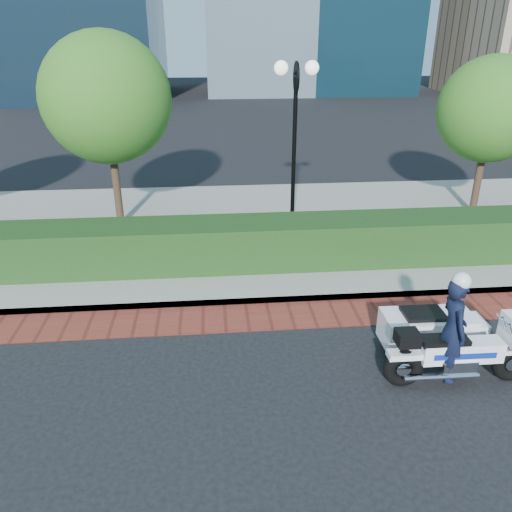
{
  "coord_description": "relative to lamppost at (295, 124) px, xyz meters",
  "views": [
    {
      "loc": [
        -1.0,
        -6.59,
        4.87
      ],
      "look_at": [
        -0.2,
        2.1,
        1.0
      ],
      "focal_mm": 35.0,
      "sensor_mm": 36.0,
      "label": 1
    }
  ],
  "objects": [
    {
      "name": "ground",
      "position": [
        -1.0,
        -5.2,
        -2.96
      ],
      "size": [
        120.0,
        120.0,
        0.0
      ],
      "primitive_type": "plane",
      "color": "black",
      "rests_on": "ground"
    },
    {
      "name": "brick_strip",
      "position": [
        -1.0,
        -3.7,
        -2.95
      ],
      "size": [
        60.0,
        1.0,
        0.01
      ],
      "primitive_type": "cube",
      "color": "maroon",
      "rests_on": "ground"
    },
    {
      "name": "sidewalk",
      "position": [
        -1.0,
        0.8,
        -2.88
      ],
      "size": [
        60.0,
        8.0,
        0.15
      ],
      "primitive_type": "cube",
      "color": "gray",
      "rests_on": "ground"
    },
    {
      "name": "hedge_main",
      "position": [
        -1.0,
        -1.6,
        -2.31
      ],
      "size": [
        18.0,
        1.2,
        1.0
      ],
      "primitive_type": "cube",
      "color": "black",
      "rests_on": "sidewalk"
    },
    {
      "name": "lamppost",
      "position": [
        0.0,
        0.0,
        0.0
      ],
      "size": [
        1.02,
        0.7,
        4.21
      ],
      "color": "black",
      "rests_on": "sidewalk"
    },
    {
      "name": "tree_b",
      "position": [
        -4.5,
        1.3,
        0.48
      ],
      "size": [
        3.2,
        3.2,
        4.89
      ],
      "color": "#332319",
      "rests_on": "sidewalk"
    },
    {
      "name": "tree_c",
      "position": [
        5.5,
        1.3,
        0.09
      ],
      "size": [
        2.8,
        2.8,
        4.3
      ],
      "color": "#332319",
      "rests_on": "sidewalk"
    },
    {
      "name": "police_motorcycle",
      "position": [
        1.51,
        -5.56,
        -2.32
      ],
      "size": [
        2.31,
        1.63,
        1.88
      ],
      "rotation": [
        0.0,
        0.0,
        -0.02
      ],
      "color": "black",
      "rests_on": "ground"
    }
  ]
}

